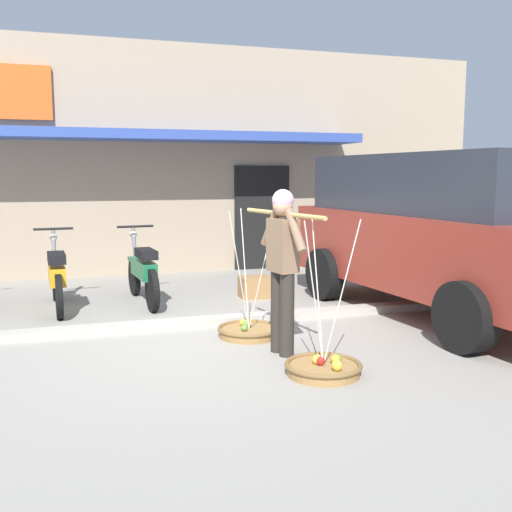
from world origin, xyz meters
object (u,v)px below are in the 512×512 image
at_px(fruit_basket_right_side, 249,330).
at_px(motorcycle_second_in_row, 57,277).
at_px(fruit_vendor, 283,260).
at_px(parked_truck, 444,229).
at_px(motorcycle_third_in_row, 143,272).
at_px(wooden_crate, 255,287).
at_px(fruit_basket_left_side, 324,367).

bearing_deg(fruit_basket_right_side, motorcycle_second_in_row, 134.70).
bearing_deg(fruit_basket_right_side, fruit_vendor, -79.56).
bearing_deg(parked_truck, motorcycle_second_in_row, 159.43).
bearing_deg(fruit_vendor, motorcycle_third_in_row, 110.05).
xyz_separation_m(fruit_vendor, parked_truck, (2.62, 1.03, 0.15)).
relative_size(fruit_basket_right_side, wooden_crate, 3.30).
bearing_deg(fruit_basket_right_side, motorcycle_third_in_row, 113.10).
xyz_separation_m(fruit_basket_left_side, parked_truck, (2.48, 1.76, 1.06)).
bearing_deg(motorcycle_second_in_row, parked_truck, -20.57).
height_order(fruit_basket_right_side, motorcycle_third_in_row, fruit_basket_right_side).
bearing_deg(parked_truck, fruit_basket_right_side, -173.93).
xyz_separation_m(motorcycle_third_in_row, parked_truck, (3.68, -1.86, 0.68)).
xyz_separation_m(fruit_basket_left_side, motorcycle_third_in_row, (-1.19, 3.63, 0.38)).
bearing_deg(wooden_crate, fruit_basket_right_side, -109.55).
distance_m(fruit_vendor, wooden_crate, 2.96).
bearing_deg(wooden_crate, fruit_vendor, -102.01).
relative_size(fruit_basket_right_side, motorcycle_second_in_row, 0.80).
distance_m(fruit_basket_left_side, parked_truck, 3.23).
relative_size(fruit_basket_right_side, motorcycle_third_in_row, 0.80).
distance_m(fruit_vendor, motorcycle_second_in_row, 3.65).
bearing_deg(fruit_basket_right_side, fruit_basket_left_side, -79.49).
bearing_deg(fruit_basket_left_side, parked_truck, 35.38).
bearing_deg(motorcycle_third_in_row, fruit_basket_left_side, -71.80).
height_order(fruit_basket_left_side, wooden_crate, fruit_basket_left_side).
bearing_deg(fruit_basket_left_side, fruit_basket_right_side, 100.51).
distance_m(fruit_vendor, motorcycle_third_in_row, 3.12).
bearing_deg(fruit_vendor, motorcycle_second_in_row, 128.02).
xyz_separation_m(fruit_vendor, wooden_crate, (0.59, 2.78, -0.82)).
xyz_separation_m(parked_truck, wooden_crate, (-2.03, 1.75, -0.97)).
bearing_deg(parked_truck, motorcycle_third_in_row, 153.15).
height_order(fruit_basket_right_side, parked_truck, parked_truck).
distance_m(fruit_basket_right_side, motorcycle_third_in_row, 2.37).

